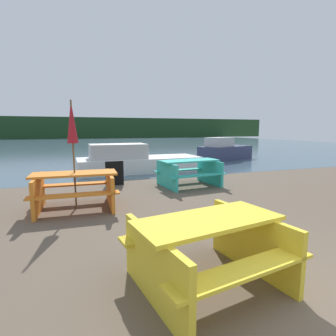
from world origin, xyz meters
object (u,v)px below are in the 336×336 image
(picnic_table_orange, at_px, (75,187))
(boat_second, at_px, (224,151))
(picnic_table_yellow, at_px, (208,245))
(boat, at_px, (135,161))
(umbrella_crimson, at_px, (72,124))
(picnic_table_teal, at_px, (189,170))
(signboard, at_px, (115,173))

(picnic_table_orange, xyz_separation_m, boat_second, (8.11, 7.08, 0.02))
(picnic_table_yellow, relative_size, boat, 0.36)
(picnic_table_yellow, height_order, umbrella_crimson, umbrella_crimson)
(picnic_table_teal, height_order, signboard, picnic_table_teal)
(picnic_table_teal, distance_m, umbrella_crimson, 3.81)
(boat_second, bearing_deg, picnic_table_orange, -159.89)
(picnic_table_yellow, relative_size, signboard, 2.40)
(boat_second, bearing_deg, picnic_table_teal, -150.85)
(boat, distance_m, signboard, 2.69)
(picnic_table_yellow, bearing_deg, signboard, 92.04)
(picnic_table_yellow, xyz_separation_m, boat_second, (6.75, 10.61, 0.03))
(picnic_table_yellow, relative_size, picnic_table_orange, 0.99)
(picnic_table_orange, xyz_separation_m, boat, (2.34, 4.58, -0.05))
(picnic_table_teal, xyz_separation_m, signboard, (-2.15, 0.84, -0.10))
(picnic_table_teal, relative_size, umbrella_crimson, 0.82)
(boat_second, distance_m, signboard, 8.51)
(picnic_table_yellow, height_order, boat, boat)
(picnic_table_teal, height_order, umbrella_crimson, umbrella_crimson)
(picnic_table_teal, height_order, boat, boat)
(boat_second, xyz_separation_m, signboard, (-6.95, -4.92, -0.12))
(umbrella_crimson, relative_size, boat, 0.47)
(picnic_table_teal, bearing_deg, boat_second, 50.17)
(boat, xyz_separation_m, signboard, (-1.18, -2.42, -0.05))
(umbrella_crimson, distance_m, boat, 5.33)
(picnic_table_orange, distance_m, boat_second, 10.76)
(picnic_table_yellow, xyz_separation_m, umbrella_crimson, (-1.36, 3.53, 1.38))
(boat, relative_size, signboard, 6.68)
(picnic_table_teal, bearing_deg, signboard, 158.56)
(picnic_table_orange, relative_size, boat, 0.36)
(picnic_table_yellow, bearing_deg, picnic_table_teal, 68.15)
(picnic_table_yellow, xyz_separation_m, picnic_table_orange, (-1.36, 3.53, 0.01))
(picnic_table_yellow, bearing_deg, boat, 83.12)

